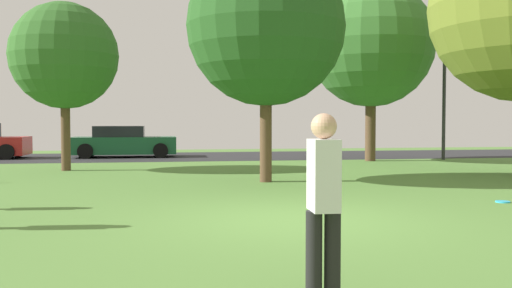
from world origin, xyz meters
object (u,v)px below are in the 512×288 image
Objects in this scene: frisbee_disc at (503,202)px; parked_car_green at (124,143)px; birch_tree_lone at (371,44)px; oak_tree_center at (266,27)px; person_bystander at (323,200)px; maple_tree_far at (65,56)px; street_lamp_post at (444,104)px.

parked_car_green is at bearing 118.83° from frisbee_disc.
oak_tree_center is at bearing -129.24° from birch_tree_lone.
birch_tree_lone is 4.35× the size of person_bystander.
oak_tree_center is at bearing -67.70° from parked_car_green.
oak_tree_center is (5.66, -4.21, 0.35)m from maple_tree_far.
oak_tree_center is 3.70× the size of person_bystander.
street_lamp_post reaches higher than frisbee_disc.
parked_car_green is (-9.78, 3.95, -3.94)m from birch_tree_lone.
street_lamp_post is at bearing 10.29° from maple_tree_far.
frisbee_disc is 0.06× the size of parked_car_green.
frisbee_disc is at bearing -43.04° from person_bystander.
oak_tree_center is at bearing -141.73° from street_lamp_post.
person_bystander is at bearing -112.65° from birch_tree_lone.
person_bystander is (-1.24, -9.34, -3.07)m from oak_tree_center.
maple_tree_far reaches higher than street_lamp_post.
frisbee_disc is (9.50, -8.48, -3.60)m from maple_tree_far.
person_bystander is (4.42, -13.55, -2.72)m from maple_tree_far.
birch_tree_lone is at bearing -20.63° from person_bystander.
birch_tree_lone is 11.26m from parked_car_green.
maple_tree_far is at bearing 143.38° from oak_tree_center.
person_bystander is 6.00× the size of frisbee_disc.
maple_tree_far is 19.62× the size of frisbee_disc.
maple_tree_far is at bearing 20.10° from person_bystander.
birch_tree_lone reaches higher than maple_tree_far.
street_lamp_post is at bearing 66.62° from frisbee_disc.
maple_tree_far reaches higher than frisbee_disc.
street_lamp_post is at bearing -29.41° from person_bystander.
person_bystander is at bearing -71.92° from maple_tree_far.
birch_tree_lone reaches higher than oak_tree_center.
frisbee_disc is (5.08, 5.07, -0.88)m from person_bystander.
birch_tree_lone is 3.95m from street_lamp_post.
frisbee_disc is at bearing -48.06° from oak_tree_center.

